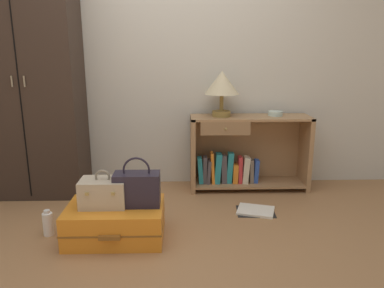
{
  "coord_description": "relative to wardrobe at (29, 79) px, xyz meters",
  "views": [
    {
      "loc": [
        0.18,
        -2.14,
        1.3
      ],
      "look_at": [
        0.27,
        0.83,
        0.55
      ],
      "focal_mm": 34.92,
      "sensor_mm": 36.0,
      "label": 1
    }
  ],
  "objects": [
    {
      "name": "ground_plane",
      "position": [
        1.15,
        -1.2,
        -1.05
      ],
      "size": [
        9.0,
        9.0,
        0.0
      ],
      "primitive_type": "plane",
      "color": "#9E7047"
    },
    {
      "name": "handbag",
      "position": [
        1.02,
        -0.9,
        -0.68
      ],
      "size": [
        0.32,
        0.16,
        0.35
      ],
      "color": "#231E2D",
      "rests_on": "suitcase_large"
    },
    {
      "name": "suitcase_large",
      "position": [
        0.86,
        -0.91,
        -0.93
      ],
      "size": [
        0.68,
        0.47,
        0.24
      ],
      "color": "orange",
      "rests_on": "ground_plane"
    },
    {
      "name": "bottle",
      "position": [
        0.36,
        -0.86,
        -0.96
      ],
      "size": [
        0.07,
        0.07,
        0.19
      ],
      "color": "white",
      "rests_on": "ground_plane"
    },
    {
      "name": "open_book_on_floor",
      "position": [
        1.94,
        -0.51,
        -1.04
      ],
      "size": [
        0.35,
        0.3,
        0.02
      ],
      "color": "white",
      "rests_on": "ground_plane"
    },
    {
      "name": "back_wall",
      "position": [
        1.15,
        0.3,
        0.25
      ],
      "size": [
        6.4,
        0.1,
        2.6
      ],
      "primitive_type": "cube",
      "color": "beige",
      "rests_on": "ground_plane"
    },
    {
      "name": "bookshelf",
      "position": [
        1.92,
        0.06,
        -0.72
      ],
      "size": [
        1.11,
        0.35,
        0.7
      ],
      "color": "#A37A51",
      "rests_on": "ground_plane"
    },
    {
      "name": "table_lamp",
      "position": [
        1.7,
        0.06,
        -0.06
      ],
      "size": [
        0.32,
        0.32,
        0.41
      ],
      "color": "olive",
      "rests_on": "bookshelf"
    },
    {
      "name": "bowl",
      "position": [
        2.2,
        0.07,
        -0.33
      ],
      "size": [
        0.13,
        0.13,
        0.04
      ],
      "primitive_type": "cylinder",
      "color": "silver",
      "rests_on": "bookshelf"
    },
    {
      "name": "wardrobe",
      "position": [
        0.0,
        0.0,
        0.0
      ],
      "size": [
        0.86,
        0.47,
        2.1
      ],
      "color": "#33261E",
      "rests_on": "ground_plane"
    },
    {
      "name": "train_case",
      "position": [
        0.78,
        -0.9,
        -0.71
      ],
      "size": [
        0.31,
        0.22,
        0.26
      ],
      "color": "#B7A88E",
      "rests_on": "suitcase_large"
    }
  ]
}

